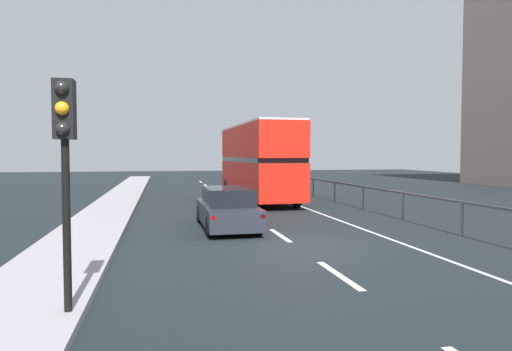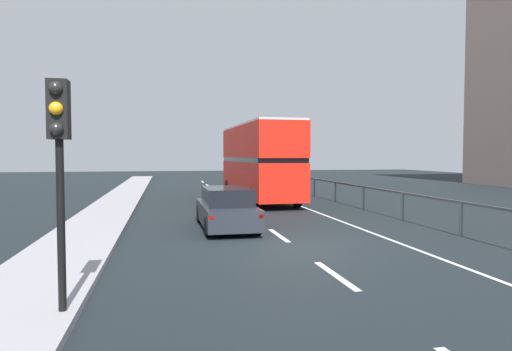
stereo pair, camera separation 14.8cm
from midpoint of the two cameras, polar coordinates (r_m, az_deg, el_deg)
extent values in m
cube|color=black|center=(12.86, 4.57, -9.03)|extent=(75.89, 120.00, 0.10)
cube|color=gray|center=(12.54, -22.94, -8.97)|extent=(2.20, 80.00, 0.14)
cube|color=silver|center=(9.86, 10.09, -12.36)|extent=(0.16, 2.31, 0.01)
cube|color=silver|center=(14.32, 2.78, -7.61)|extent=(0.16, 2.31, 0.01)
cube|color=silver|center=(18.94, -0.95, -5.09)|extent=(0.16, 2.31, 0.01)
cube|color=silver|center=(23.64, -3.19, -3.55)|extent=(0.16, 2.31, 0.01)
cube|color=silver|center=(28.37, -4.68, -2.52)|extent=(0.16, 2.31, 0.01)
cube|color=silver|center=(33.12, -5.74, -1.79)|extent=(0.16, 2.31, 0.01)
cube|color=silver|center=(37.88, -6.54, -1.23)|extent=(0.16, 2.31, 0.01)
cube|color=silver|center=(42.65, -7.16, -0.81)|extent=(0.16, 2.31, 0.01)
cube|color=silver|center=(22.25, 5.60, -3.95)|extent=(0.12, 46.00, 0.01)
cube|color=#4C5458|center=(23.02, 11.47, -1.12)|extent=(0.08, 42.00, 0.08)
cylinder|color=#4C5458|center=(15.49, 24.52, -5.09)|extent=(0.10, 0.10, 1.06)
cylinder|color=#4C5458|center=(18.39, 18.00, -3.79)|extent=(0.10, 0.10, 1.06)
cylinder|color=#4C5458|center=(21.48, 13.32, -2.83)|extent=(0.10, 0.10, 1.06)
cylinder|color=#4C5458|center=(24.67, 9.84, -2.09)|extent=(0.10, 0.10, 1.06)
cylinder|color=#4C5458|center=(27.94, 7.16, -1.53)|extent=(0.10, 0.10, 1.06)
cylinder|color=#4C5458|center=(31.26, 5.06, -1.07)|extent=(0.10, 0.10, 1.06)
cylinder|color=#4C5458|center=(34.61, 3.35, -0.71)|extent=(0.10, 0.10, 1.06)
cylinder|color=#4C5458|center=(38.00, 1.95, -0.41)|extent=(0.10, 0.10, 1.06)
cylinder|color=#4C5458|center=(41.40, 0.78, -0.16)|extent=(0.10, 0.10, 1.06)
cube|color=red|center=(25.03, 0.08, -0.31)|extent=(2.65, 10.32, 1.82)
cube|color=black|center=(25.00, 0.08, 2.05)|extent=(2.66, 9.91, 0.24)
cube|color=red|center=(25.01, 0.08, 4.29)|extent=(2.65, 10.32, 1.71)
cube|color=silver|center=(25.05, 0.08, 6.36)|extent=(2.60, 10.11, 0.10)
cube|color=black|center=(30.01, -2.19, 0.35)|extent=(2.16, 0.09, 1.28)
cube|color=yellow|center=(30.01, -2.20, 4.83)|extent=(1.44, 0.07, 0.28)
cylinder|color=black|center=(28.51, -3.83, -1.49)|extent=(0.30, 1.01, 1.00)
cylinder|color=black|center=(28.95, 0.48, -1.42)|extent=(0.30, 1.01, 1.00)
cylinder|color=black|center=(21.41, -0.59, -2.86)|extent=(0.30, 1.01, 1.00)
cylinder|color=black|center=(22.00, 5.03, -2.72)|extent=(0.30, 1.01, 1.00)
cube|color=#242730|center=(15.61, -4.00, -4.84)|extent=(1.76, 4.47, 0.68)
cube|color=black|center=(15.33, -3.88, -2.63)|extent=(1.53, 2.46, 0.58)
cube|color=red|center=(13.33, -5.83, -5.40)|extent=(0.16, 0.06, 0.12)
cube|color=red|center=(13.59, 0.56, -5.24)|extent=(0.16, 0.06, 0.12)
cylinder|color=black|center=(17.05, -7.36, -4.90)|extent=(0.21, 0.64, 0.64)
cylinder|color=black|center=(17.26, -2.19, -4.79)|extent=(0.21, 0.64, 0.64)
cylinder|color=black|center=(14.04, -6.22, -6.51)|extent=(0.21, 0.64, 0.64)
cylinder|color=black|center=(14.30, 0.03, -6.33)|extent=(0.21, 0.64, 0.64)
cylinder|color=black|center=(7.44, -23.58, -2.49)|extent=(0.12, 0.12, 3.55)
cube|color=black|center=(7.44, -23.77, 7.71)|extent=(0.30, 0.30, 0.90)
sphere|color=black|center=(7.31, -24.09, 10.17)|extent=(0.20, 0.20, 0.20)
sphere|color=orange|center=(7.28, -24.04, 7.83)|extent=(0.20, 0.20, 0.20)
sphere|color=black|center=(7.26, -24.00, 5.47)|extent=(0.20, 0.20, 0.20)
camera|label=1|loc=(0.07, -90.22, -0.01)|focal=31.37mm
camera|label=2|loc=(0.07, 89.78, 0.01)|focal=31.37mm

